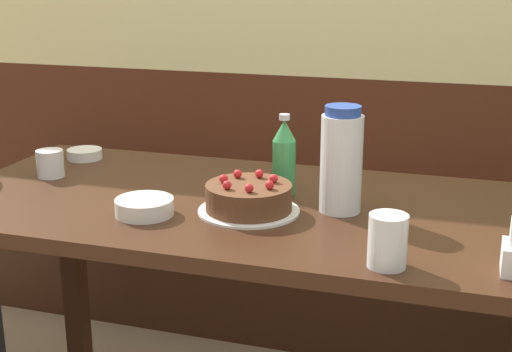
{
  "coord_description": "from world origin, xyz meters",
  "views": [
    {
      "loc": [
        0.51,
        -1.54,
        1.32
      ],
      "look_at": [
        0.01,
        0.05,
        0.82
      ],
      "focal_mm": 50.0,
      "sensor_mm": 36.0,
      "label": 1
    }
  ],
  "objects_px": {
    "birthday_cake": "(249,198)",
    "bowl_rice_small": "(85,154)",
    "soju_bottle": "(284,156)",
    "glass_water_tall": "(388,241)",
    "glass_tumbler_short": "(50,163)",
    "water_pitcher": "(342,160)",
    "bench_seat": "(316,275)",
    "bowl_soup_white": "(144,207)"
  },
  "relations": [
    {
      "from": "birthday_cake",
      "to": "bowl_rice_small",
      "type": "distance_m",
      "value": 0.67
    },
    {
      "from": "birthday_cake",
      "to": "bowl_rice_small",
      "type": "height_order",
      "value": "birthday_cake"
    },
    {
      "from": "birthday_cake",
      "to": "soju_bottle",
      "type": "bearing_deg",
      "value": 76.22
    },
    {
      "from": "birthday_cake",
      "to": "glass_water_tall",
      "type": "height_order",
      "value": "glass_water_tall"
    },
    {
      "from": "birthday_cake",
      "to": "glass_tumbler_short",
      "type": "bearing_deg",
      "value": 169.22
    },
    {
      "from": "glass_tumbler_short",
      "to": "birthday_cake",
      "type": "bearing_deg",
      "value": -10.78
    },
    {
      "from": "glass_water_tall",
      "to": "glass_tumbler_short",
      "type": "relative_size",
      "value": 1.42
    },
    {
      "from": "water_pitcher",
      "to": "bench_seat",
      "type": "bearing_deg",
      "value": 105.7
    },
    {
      "from": "water_pitcher",
      "to": "glass_tumbler_short",
      "type": "xyz_separation_m",
      "value": [
        -0.79,
        0.04,
        -0.08
      ]
    },
    {
      "from": "bench_seat",
      "to": "soju_bottle",
      "type": "bearing_deg",
      "value": -84.29
    },
    {
      "from": "bench_seat",
      "to": "birthday_cake",
      "type": "xyz_separation_m",
      "value": [
        0.03,
        -0.9,
        0.59
      ]
    },
    {
      "from": "bowl_soup_white",
      "to": "bowl_rice_small",
      "type": "xyz_separation_m",
      "value": [
        -0.38,
        0.39,
        -0.0
      ]
    },
    {
      "from": "soju_bottle",
      "to": "bowl_soup_white",
      "type": "relative_size",
      "value": 1.5
    },
    {
      "from": "bench_seat",
      "to": "birthday_cake",
      "type": "height_order",
      "value": "birthday_cake"
    },
    {
      "from": "bowl_rice_small",
      "to": "glass_water_tall",
      "type": "bearing_deg",
      "value": -28.65
    },
    {
      "from": "bowl_rice_small",
      "to": "glass_water_tall",
      "type": "relative_size",
      "value": 0.99
    },
    {
      "from": "soju_bottle",
      "to": "bowl_rice_small",
      "type": "xyz_separation_m",
      "value": [
        -0.64,
        0.14,
        -0.08
      ]
    },
    {
      "from": "water_pitcher",
      "to": "bowl_soup_white",
      "type": "xyz_separation_m",
      "value": [
        -0.42,
        -0.16,
        -0.1
      ]
    },
    {
      "from": "bench_seat",
      "to": "soju_bottle",
      "type": "xyz_separation_m",
      "value": [
        0.07,
        -0.74,
        0.65
      ]
    },
    {
      "from": "bowl_soup_white",
      "to": "birthday_cake",
      "type": "bearing_deg",
      "value": 22.02
    },
    {
      "from": "birthday_cake",
      "to": "soju_bottle",
      "type": "xyz_separation_m",
      "value": [
        0.04,
        0.16,
        0.06
      ]
    },
    {
      "from": "water_pitcher",
      "to": "glass_tumbler_short",
      "type": "relative_size",
      "value": 3.39
    },
    {
      "from": "soju_bottle",
      "to": "bowl_soup_white",
      "type": "distance_m",
      "value": 0.37
    },
    {
      "from": "water_pitcher",
      "to": "glass_water_tall",
      "type": "distance_m",
      "value": 0.33
    },
    {
      "from": "birthday_cake",
      "to": "glass_water_tall",
      "type": "relative_size",
      "value": 2.28
    },
    {
      "from": "birthday_cake",
      "to": "soju_bottle",
      "type": "distance_m",
      "value": 0.18
    },
    {
      "from": "glass_tumbler_short",
      "to": "water_pitcher",
      "type": "bearing_deg",
      "value": -2.73
    },
    {
      "from": "birthday_cake",
      "to": "glass_water_tall",
      "type": "xyz_separation_m",
      "value": [
        0.34,
        -0.22,
        0.02
      ]
    },
    {
      "from": "birthday_cake",
      "to": "soju_bottle",
      "type": "relative_size",
      "value": 1.17
    },
    {
      "from": "soju_bottle",
      "to": "glass_tumbler_short",
      "type": "xyz_separation_m",
      "value": [
        -0.63,
        -0.05,
        -0.06
      ]
    },
    {
      "from": "soju_bottle",
      "to": "glass_water_tall",
      "type": "relative_size",
      "value": 1.95
    },
    {
      "from": "soju_bottle",
      "to": "glass_water_tall",
      "type": "bearing_deg",
      "value": -51.06
    },
    {
      "from": "birthday_cake",
      "to": "glass_tumbler_short",
      "type": "relative_size",
      "value": 3.22
    },
    {
      "from": "birthday_cake",
      "to": "glass_tumbler_short",
      "type": "height_order",
      "value": "birthday_cake"
    },
    {
      "from": "bench_seat",
      "to": "glass_tumbler_short",
      "type": "bearing_deg",
      "value": -125.37
    },
    {
      "from": "water_pitcher",
      "to": "bowl_soup_white",
      "type": "distance_m",
      "value": 0.46
    },
    {
      "from": "water_pitcher",
      "to": "bowl_rice_small",
      "type": "bearing_deg",
      "value": 164.24
    },
    {
      "from": "bench_seat",
      "to": "soju_bottle",
      "type": "height_order",
      "value": "soju_bottle"
    },
    {
      "from": "bowl_soup_white",
      "to": "bench_seat",
      "type": "bearing_deg",
      "value": 79.42
    },
    {
      "from": "bench_seat",
      "to": "glass_water_tall",
      "type": "relative_size",
      "value": 25.39
    },
    {
      "from": "water_pitcher",
      "to": "bowl_rice_small",
      "type": "relative_size",
      "value": 2.43
    },
    {
      "from": "bench_seat",
      "to": "bowl_soup_white",
      "type": "bearing_deg",
      "value": -100.58
    }
  ]
}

